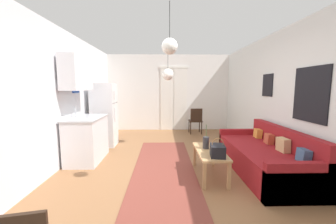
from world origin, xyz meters
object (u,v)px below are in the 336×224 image
couch (266,157)px  pendant_lamp_near (170,46)px  pendant_lamp_far (168,74)px  handbag (218,150)px  refrigerator (104,115)px  accent_chair (196,120)px  coffee_table (210,154)px  bamboo_vase (206,143)px

couch → pendant_lamp_near: size_ratio=3.16×
pendant_lamp_far → handbag: bearing=-70.2°
refrigerator → accent_chair: bearing=25.9°
pendant_lamp_far → coffee_table: bearing=-68.3°
handbag → pendant_lamp_far: 2.52m
handbag → accent_chair: bearing=86.5°
bamboo_vase → handbag: bamboo_vase is taller
handbag → pendant_lamp_far: (-0.73, 2.03, 1.30)m
pendant_lamp_near → couch: bearing=21.5°
bamboo_vase → refrigerator: (-2.30, 1.82, 0.26)m
bamboo_vase → handbag: bearing=-77.1°
bamboo_vase → pendant_lamp_far: bearing=111.5°
bamboo_vase → pendant_lamp_near: 1.79m
couch → pendant_lamp_far: (-1.75, 1.58, 1.58)m
coffee_table → pendant_lamp_far: bearing=111.7°
refrigerator → accent_chair: refrigerator is taller
handbag → pendant_lamp_near: (-0.76, -0.25, 1.53)m
refrigerator → accent_chair: 2.92m
handbag → pendant_lamp_near: pendant_lamp_near is taller
bamboo_vase → refrigerator: 2.94m
refrigerator → accent_chair: (2.61, 1.26, -0.34)m
coffee_table → couch: bearing=7.9°
bamboo_vase → refrigerator: size_ratio=0.26×
refrigerator → pendant_lamp_near: size_ratio=2.36×
pendant_lamp_near → pendant_lamp_far: (0.03, 2.28, -0.24)m
coffee_table → accent_chair: size_ratio=1.21×
coffee_table → pendant_lamp_far: size_ratio=1.07×
coffee_table → refrigerator: size_ratio=0.63×
handbag → accent_chair: size_ratio=0.38×
handbag → accent_chair: 3.51m
bamboo_vase → pendant_lamp_near: (-0.67, -0.66, 1.52)m
coffee_table → accent_chair: accent_chair is taller
couch → coffee_table: bearing=-172.1°
pendant_lamp_far → accent_chair: bearing=57.2°
bamboo_vase → couch: bearing=1.8°
coffee_table → bamboo_vase: bearing=113.3°
coffee_table → refrigerator: 3.07m
bamboo_vase → pendant_lamp_near: pendant_lamp_near is taller
refrigerator → bamboo_vase: bearing=-38.4°
coffee_table → accent_chair: (0.26, 3.19, 0.09)m
couch → bamboo_vase: bamboo_vase is taller
accent_chair → pendant_lamp_far: bearing=55.4°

